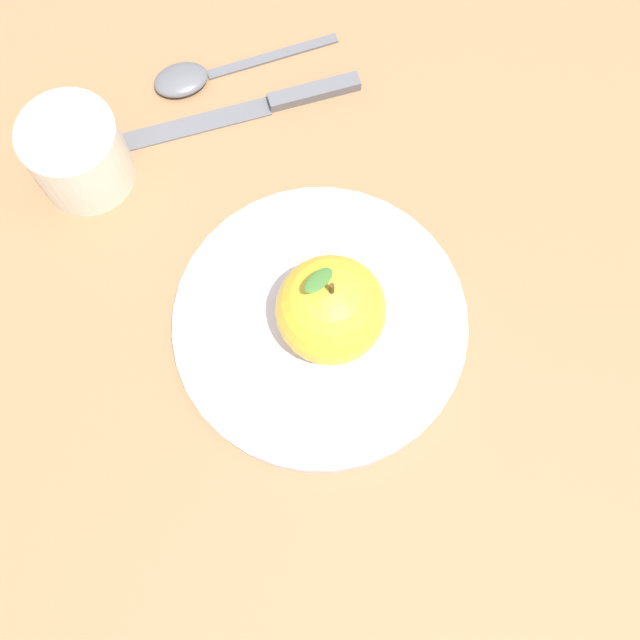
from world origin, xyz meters
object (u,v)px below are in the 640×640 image
dinner_plate (320,324)px  knife (265,105)px  spoon (201,75)px  apple (331,310)px  cup (76,152)px

dinner_plate → knife: size_ratio=1.41×
dinner_plate → knife: (0.14, -0.16, -0.01)m
knife → spoon: spoon is taller
apple → spoon: bearing=-36.9°
dinner_plate → cup: bearing=-7.2°
dinner_plate → apple: 0.05m
knife → dinner_plate: bearing=131.0°
apple → cup: bearing=-7.0°
dinner_plate → apple: (-0.01, 0.00, 0.05)m
spoon → knife: bearing=179.5°
apple → cup: (0.24, -0.03, -0.02)m
dinner_plate → apple: apple is taller
apple → spoon: 0.26m
apple → spoon: (0.21, -0.16, -0.05)m
cup → knife: bearing=-128.8°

